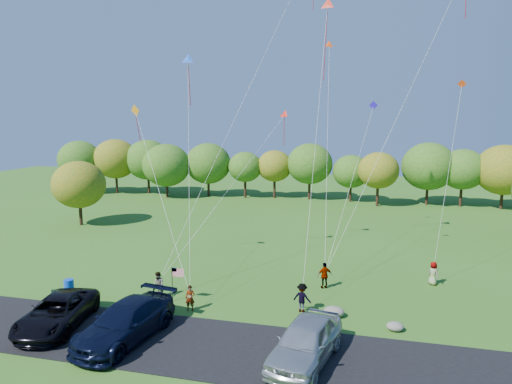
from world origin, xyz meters
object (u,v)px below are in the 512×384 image
(minivan_navy, at_px, (125,322))
(flyer_b, at_px, (158,285))
(trash_barrel, at_px, (69,286))
(park_bench, at_px, (66,295))
(flyer_c, at_px, (302,298))
(flyer_e, at_px, (433,273))
(minivan_silver, at_px, (305,341))
(flyer_a, at_px, (190,298))
(minivan_dark, at_px, (57,312))
(flyer_d, at_px, (325,275))

(minivan_navy, height_order, flyer_b, minivan_navy)
(trash_barrel, bearing_deg, park_bench, -61.25)
(flyer_c, height_order, trash_barrel, flyer_c)
(minivan_navy, bearing_deg, flyer_e, 45.52)
(minivan_silver, relative_size, park_bench, 3.70)
(flyer_a, distance_m, trash_barrel, 8.80)
(minivan_dark, distance_m, flyer_a, 7.34)
(flyer_a, xyz_separation_m, trash_barrel, (-8.77, 0.62, -0.30))
(flyer_c, relative_size, flyer_e, 1.07)
(minivan_navy, height_order, flyer_a, minivan_navy)
(minivan_dark, relative_size, minivan_silver, 1.03)
(minivan_silver, height_order, flyer_c, minivan_silver)
(minivan_navy, bearing_deg, trash_barrel, 153.43)
(flyer_e, bearing_deg, flyer_b, 69.40)
(minivan_navy, xyz_separation_m, flyer_b, (-0.91, 5.67, -0.16))
(minivan_silver, distance_m, flyer_b, 11.65)
(flyer_a, xyz_separation_m, flyer_e, (14.68, 8.02, 0.04))
(minivan_navy, bearing_deg, flyer_a, 75.83)
(flyer_c, height_order, flyer_e, flyer_c)
(minivan_dark, bearing_deg, flyer_b, 45.81)
(minivan_dark, xyz_separation_m, flyer_b, (3.48, 5.27, -0.05))
(minivan_silver, bearing_deg, flyer_d, 102.17)
(flyer_d, bearing_deg, flyer_a, 9.15)
(minivan_silver, height_order, flyer_b, minivan_silver)
(park_bench, bearing_deg, minivan_navy, -46.90)
(minivan_dark, bearing_deg, flyer_d, 24.04)
(flyer_a, relative_size, flyer_e, 0.95)
(flyer_b, distance_m, trash_barrel, 6.10)
(flyer_d, relative_size, park_bench, 1.13)
(flyer_a, bearing_deg, flyer_e, 15.66)
(trash_barrel, bearing_deg, minivan_navy, -35.34)
(park_bench, bearing_deg, trash_barrel, 101.70)
(minivan_silver, bearing_deg, minivan_navy, -167.47)
(flyer_b, bearing_deg, flyer_e, 62.45)
(flyer_b, bearing_deg, flyer_c, 41.85)
(minivan_dark, relative_size, flyer_c, 3.43)
(flyer_a, relative_size, flyer_b, 0.92)
(flyer_e, distance_m, trash_barrel, 24.60)
(park_bench, distance_m, trash_barrel, 1.57)
(trash_barrel, bearing_deg, flyer_e, 17.51)
(flyer_a, height_order, flyer_c, flyer_c)
(flyer_e, xyz_separation_m, park_bench, (-22.70, -8.77, -0.34))
(flyer_a, height_order, flyer_d, flyer_d)
(flyer_a, height_order, trash_barrel, flyer_a)
(minivan_navy, bearing_deg, flyer_d, 55.57)
(flyer_b, distance_m, flyer_e, 18.64)
(flyer_b, relative_size, flyer_c, 0.97)
(minivan_silver, relative_size, trash_barrel, 6.18)
(flyer_b, relative_size, park_bench, 1.07)
(flyer_c, xyz_separation_m, flyer_d, (0.94, 4.17, 0.02))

